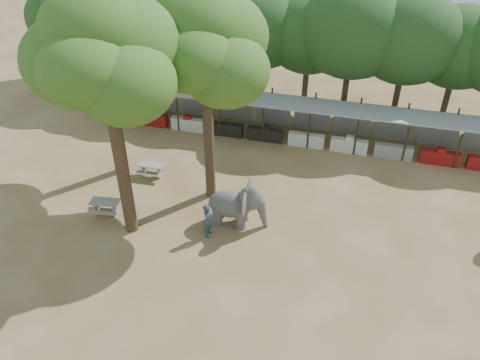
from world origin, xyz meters
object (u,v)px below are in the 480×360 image
(yard_tree_center, at_px, (102,55))
(handler, at_px, (208,221))
(yard_tree_back, at_px, (203,46))
(picnic_table_near, at_px, (106,205))
(elephant, at_px, (237,204))
(yard_tree_left, at_px, (102,37))
(picnic_table_far, at_px, (152,168))

(yard_tree_center, height_order, handler, yard_tree_center)
(yard_tree_center, height_order, yard_tree_back, yard_tree_center)
(yard_tree_back, bearing_deg, picnic_table_near, -145.13)
(yard_tree_back, relative_size, picnic_table_near, 6.46)
(yard_tree_center, xyz_separation_m, elephant, (5.29, 1.73, -7.98))
(yard_tree_back, height_order, elephant, yard_tree_back)
(yard_tree_back, bearing_deg, yard_tree_left, 170.54)
(elephant, height_order, handler, elephant)
(yard_tree_back, xyz_separation_m, picnic_table_far, (-3.91, 0.71, -8.03))
(yard_tree_left, relative_size, yard_tree_back, 0.97)
(handler, height_order, picnic_table_far, handler)
(yard_tree_center, relative_size, picnic_table_far, 7.49)
(handler, relative_size, picnic_table_far, 1.19)
(yard_tree_left, height_order, elephant, yard_tree_left)
(picnic_table_near, bearing_deg, yard_tree_center, -28.94)
(yard_tree_left, xyz_separation_m, handler, (7.14, -4.62, -7.25))
(picnic_table_near, bearing_deg, elephant, -0.08)
(elephant, bearing_deg, yard_tree_center, -165.55)
(yard_tree_back, bearing_deg, handler, -72.47)
(handler, bearing_deg, picnic_table_far, 48.12)
(yard_tree_back, xyz_separation_m, handler, (1.14, -3.62, -7.59))
(yard_tree_center, distance_m, yard_tree_back, 5.04)
(handler, xyz_separation_m, picnic_table_near, (-5.94, 0.28, -0.44))
(handler, xyz_separation_m, picnic_table_far, (-5.05, 4.33, -0.44))
(yard_tree_center, relative_size, handler, 6.32)
(yard_tree_back, distance_m, handler, 8.49)
(yard_tree_center, bearing_deg, yard_tree_back, 53.14)
(elephant, bearing_deg, yard_tree_left, 154.80)
(elephant, relative_size, picnic_table_far, 2.01)
(yard_tree_back, relative_size, picnic_table_far, 7.07)
(yard_tree_center, distance_m, elephant, 9.73)
(picnic_table_far, bearing_deg, elephant, -27.84)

